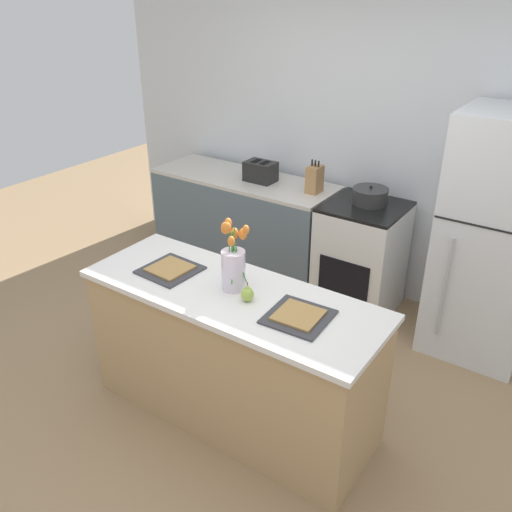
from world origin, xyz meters
TOP-DOWN VIEW (x-y plane):
  - ground_plane at (0.00, 0.00)m, footprint 10.00×10.00m
  - back_wall at (0.00, 2.00)m, footprint 5.20×0.08m
  - kitchen_island at (0.00, 0.00)m, footprint 1.80×0.66m
  - back_counter at (-1.06, 1.60)m, footprint 1.68×0.60m
  - stove_range at (0.10, 1.60)m, footprint 0.60×0.61m
  - refrigerator at (1.05, 1.60)m, footprint 0.68×0.67m
  - flower_vase at (-0.01, 0.04)m, footprint 0.18×0.15m
  - pear_figurine at (0.13, -0.03)m, footprint 0.07×0.07m
  - plate_setting_left at (-0.45, -0.01)m, footprint 0.33×0.33m
  - plate_setting_right at (0.45, -0.01)m, footprint 0.33×0.33m
  - toaster at (-0.89, 1.61)m, footprint 0.28×0.18m
  - cooking_pot at (0.11, 1.65)m, footprint 0.28×0.28m
  - knife_block at (-0.37, 1.62)m, footprint 0.10×0.14m

SIDE VIEW (x-z plane):
  - ground_plane at x=0.00m, z-range 0.00..0.00m
  - kitchen_island at x=0.00m, z-range 0.00..0.90m
  - stove_range at x=0.10m, z-range 0.00..0.92m
  - back_counter at x=-1.06m, z-range 0.00..0.92m
  - refrigerator at x=1.05m, z-range 0.00..1.75m
  - plate_setting_left at x=-0.45m, z-range 0.90..0.92m
  - plate_setting_right at x=0.45m, z-range 0.90..0.92m
  - pear_figurine at x=0.13m, z-range 0.89..1.00m
  - cooking_pot at x=0.11m, z-range 0.90..1.05m
  - toaster at x=-0.89m, z-range 0.92..1.09m
  - knife_block at x=-0.37m, z-range 0.89..1.16m
  - flower_vase at x=-0.01m, z-range 0.84..1.27m
  - back_wall at x=0.00m, z-range 0.00..2.70m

